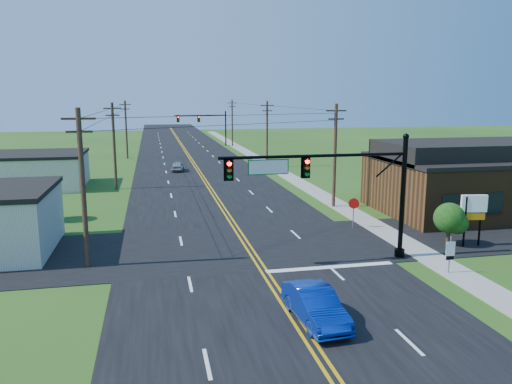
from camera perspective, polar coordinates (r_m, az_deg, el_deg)
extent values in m
plane|color=#244915|center=(21.66, 4.76, -15.41)|extent=(260.00, 260.00, 0.00)
cube|color=black|center=(69.49, -7.03, 2.86)|extent=(16.00, 220.00, 0.04)
cube|color=black|center=(32.55, -1.28, -6.23)|extent=(70.00, 10.00, 0.04)
cube|color=gray|center=(61.52, 3.57, 1.90)|extent=(2.00, 160.00, 0.08)
cylinder|color=black|center=(30.85, 16.40, -0.76)|extent=(0.28, 0.28, 7.20)
cylinder|color=black|center=(31.67, 16.08, -6.71)|extent=(0.60, 0.60, 0.50)
sphere|color=black|center=(30.36, 16.77, 6.09)|extent=(0.36, 0.36, 0.36)
cylinder|color=black|center=(28.25, 6.78, 4.12)|extent=(11.00, 0.18, 0.18)
cube|color=#055C1F|center=(27.59, 1.42, 2.88)|extent=(2.30, 0.06, 0.85)
cylinder|color=black|center=(99.83, -3.48, 7.39)|extent=(0.28, 0.28, 7.20)
cylinder|color=black|center=(100.08, -3.46, 5.47)|extent=(0.60, 0.60, 0.50)
sphere|color=black|center=(99.68, -3.51, 9.51)|extent=(0.36, 0.36, 0.36)
cylinder|color=black|center=(99.11, -6.39, 8.70)|extent=(10.00, 0.18, 0.18)
cube|color=#055C1F|center=(98.88, -8.25, 8.34)|extent=(2.30, 0.06, 0.85)
cube|color=#513217|center=(45.30, 22.90, 0.61)|extent=(14.00, 11.00, 4.40)
cube|color=black|center=(44.97, 23.12, 3.56)|extent=(14.20, 11.20, 0.30)
cube|color=beige|center=(58.68, -24.85, 2.12)|extent=(12.00, 9.00, 3.40)
cube|color=black|center=(58.46, -24.99, 3.91)|extent=(12.20, 9.20, 0.30)
cylinder|color=#361F18|center=(29.29, -19.15, 0.27)|extent=(0.28, 0.28, 9.00)
cube|color=#361F18|center=(28.88, -19.64, 7.90)|extent=(1.80, 0.12, 0.12)
cube|color=#361F18|center=(28.91, -19.55, 6.51)|extent=(1.40, 0.12, 0.12)
cylinder|color=#361F18|center=(53.97, -15.90, 5.03)|extent=(0.28, 0.28, 9.00)
cube|color=#361F18|center=(53.75, -16.11, 9.17)|extent=(1.80, 0.12, 0.12)
cube|color=#361F18|center=(53.77, -16.07, 8.43)|extent=(1.40, 0.12, 0.12)
cylinder|color=#361F18|center=(80.85, -14.61, 6.89)|extent=(0.28, 0.28, 9.00)
cube|color=#361F18|center=(80.70, -14.75, 9.66)|extent=(1.80, 0.12, 0.12)
cube|color=#361F18|center=(80.71, -14.72, 9.16)|extent=(1.40, 0.12, 0.12)
cylinder|color=#361F18|center=(43.73, 9.00, 4.05)|extent=(0.28, 0.28, 9.00)
cube|color=#361F18|center=(43.45, 9.16, 9.16)|extent=(1.80, 0.12, 0.12)
cube|color=#361F18|center=(43.48, 9.13, 8.24)|extent=(1.40, 0.12, 0.12)
cylinder|color=#361F18|center=(68.55, 1.27, 6.59)|extent=(0.28, 0.28, 9.00)
cube|color=#361F18|center=(68.38, 1.28, 9.85)|extent=(1.80, 0.12, 0.12)
cube|color=#361F18|center=(68.39, 1.28, 9.27)|extent=(1.40, 0.12, 0.12)
cylinder|color=#361F18|center=(97.96, -2.73, 7.86)|extent=(0.28, 0.28, 9.00)
cube|color=#361F18|center=(97.83, -2.75, 10.14)|extent=(1.80, 0.12, 0.12)
cube|color=#361F18|center=(97.84, -2.75, 9.73)|extent=(1.40, 0.12, 0.12)
cylinder|color=#361F18|center=(50.32, 13.89, 0.62)|extent=(0.24, 0.24, 1.85)
sphere|color=#103B0E|center=(50.06, 13.97, 2.52)|extent=(3.00, 3.00, 3.00)
cylinder|color=#361F18|center=(34.88, 21.10, -4.71)|extent=(0.24, 0.24, 1.32)
sphere|color=#103B0E|center=(34.59, 21.23, -2.79)|extent=(2.00, 2.00, 2.00)
cylinder|color=#361F18|center=(42.37, -22.89, -2.02)|extent=(0.24, 0.24, 1.54)
sphere|color=#103B0E|center=(42.10, -23.03, -0.16)|extent=(2.40, 2.40, 2.40)
imported|color=#062595|center=(22.07, 6.78, -12.80)|extent=(1.89, 4.63, 1.49)
imported|color=#A6A7AB|center=(65.92, -8.94, 2.91)|extent=(1.94, 3.83, 1.25)
cylinder|color=slate|center=(29.36, 21.26, -6.76)|extent=(0.07, 0.07, 2.13)
cube|color=white|center=(29.16, 21.37, -5.59)|extent=(0.53, 0.05, 0.29)
cube|color=white|center=(29.27, 21.32, -6.32)|extent=(0.53, 0.05, 0.53)
cube|color=black|center=(29.38, 21.27, -7.05)|extent=(0.44, 0.05, 0.21)
cylinder|color=slate|center=(37.34, 11.06, -2.52)|extent=(0.09, 0.09, 2.15)
cylinder|color=#9F0C09|center=(37.14, 11.12, -1.30)|extent=(0.77, 0.36, 0.82)
cylinder|color=black|center=(34.67, 22.76, -3.20)|extent=(0.15, 0.15, 3.33)
cylinder|color=black|center=(35.31, 24.25, -3.07)|extent=(0.15, 0.15, 3.33)
cube|color=white|center=(34.74, 23.66, -1.21)|extent=(1.68, 0.50, 1.11)
cube|color=#CC720C|center=(34.91, 23.56, -2.55)|extent=(1.49, 0.44, 0.46)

